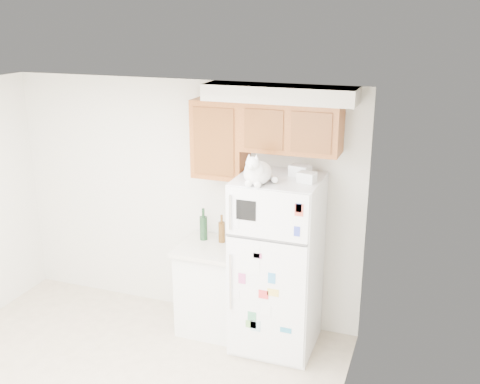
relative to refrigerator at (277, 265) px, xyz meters
The scene contains 8 objects.
room_shell 1.89m from the refrigerator, 126.97° to the right, with size 3.84×4.04×2.52m.
refrigerator is the anchor object (origin of this frame).
base_counter 0.79m from the refrigerator, behind, with size 0.64×0.64×0.92m.
cat 1.00m from the refrigerator, 117.40° to the right, with size 0.29×0.43×0.30m.
storage_box_back 0.92m from the refrigerator, 42.44° to the left, with size 0.18×0.13×0.10m, color white.
storage_box_front 0.93m from the refrigerator, ahead, with size 0.15×0.11×0.09m, color white.
bottle_green 0.88m from the refrigerator, 167.48° to the left, with size 0.08×0.08×0.33m, color #19381E, non-canonical shape.
bottle_amber 0.69m from the refrigerator, 163.87° to the left, with size 0.07×0.07×0.29m, color #593814, non-canonical shape.
Camera 1 is at (2.45, -3.06, 3.12)m, focal length 42.00 mm.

